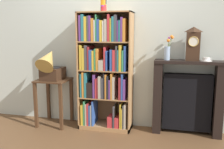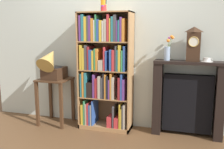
% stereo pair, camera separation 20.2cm
% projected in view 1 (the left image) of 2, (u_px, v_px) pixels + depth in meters
% --- Properties ---
extents(ground_plane, '(7.53, 6.40, 0.02)m').
position_uv_depth(ground_plane, '(104.00, 130.00, 3.80)').
color(ground_plane, brown).
extents(wall_back, '(4.53, 0.08, 2.60)m').
position_uv_depth(wall_back, '(121.00, 42.00, 3.82)').
color(wall_back, beige).
rests_on(wall_back, ground).
extents(bookshelf, '(0.78, 0.35, 1.74)m').
position_uv_depth(bookshelf, '(104.00, 71.00, 3.72)').
color(bookshelf, '#A87A4C').
rests_on(bookshelf, ground).
extents(cup_stack, '(0.09, 0.09, 0.20)m').
position_uv_depth(cup_stack, '(104.00, 4.00, 3.56)').
color(cup_stack, red).
rests_on(cup_stack, bookshelf).
extents(side_table_left, '(0.48, 0.47, 0.73)m').
position_uv_depth(side_table_left, '(54.00, 92.00, 3.93)').
color(side_table_left, '#472D1C').
rests_on(side_table_left, ground).
extents(gramophone, '(0.29, 0.52, 0.55)m').
position_uv_depth(gramophone, '(50.00, 65.00, 3.78)').
color(gramophone, '#382316').
rests_on(gramophone, side_table_left).
extents(fireplace_mantel, '(0.95, 0.26, 1.07)m').
position_uv_depth(fireplace_mantel, '(187.00, 98.00, 3.58)').
color(fireplace_mantel, black).
rests_on(fireplace_mantel, ground).
extents(mantel_clock, '(0.18, 0.13, 0.46)m').
position_uv_depth(mantel_clock, '(193.00, 44.00, 3.41)').
color(mantel_clock, '#382316').
rests_on(mantel_clock, fireplace_mantel).
extents(flower_vase, '(0.13, 0.16, 0.35)m').
position_uv_depth(flower_vase, '(168.00, 51.00, 3.51)').
color(flower_vase, '#99B2D1').
rests_on(flower_vase, fireplace_mantel).
extents(teacup_with_saucer, '(0.16, 0.16, 0.05)m').
position_uv_depth(teacup_with_saucer, '(206.00, 59.00, 3.41)').
color(teacup_with_saucer, white).
rests_on(teacup_with_saucer, fireplace_mantel).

